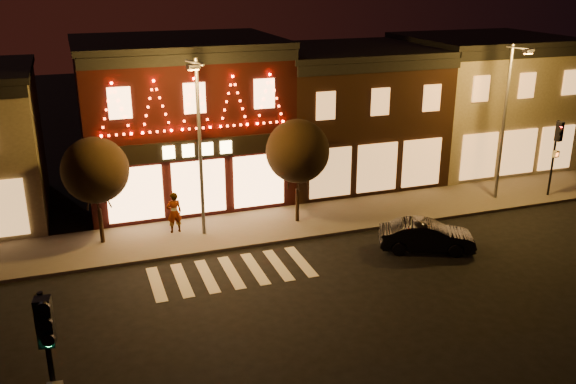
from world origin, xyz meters
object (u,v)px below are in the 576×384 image
traffic_signal_near (49,355)px  pedestrian (174,212)px  dark_sedan (427,236)px  streetlamp_mid (199,136)px

traffic_signal_near → pedestrian: traffic_signal_near is taller
pedestrian → dark_sedan: bearing=147.6°
streetlamp_mid → pedestrian: size_ratio=4.13×
streetlamp_mid → pedestrian: streetlamp_mid is taller
streetlamp_mid → traffic_signal_near: bearing=-129.8°
traffic_signal_near → dark_sedan: traffic_signal_near is taller
dark_sedan → pedestrian: (-9.98, 5.31, 0.44)m
streetlamp_mid → dark_sedan: size_ratio=1.96×
traffic_signal_near → dark_sedan: (14.95, 8.76, -2.97)m
traffic_signal_near → dark_sedan: size_ratio=1.22×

